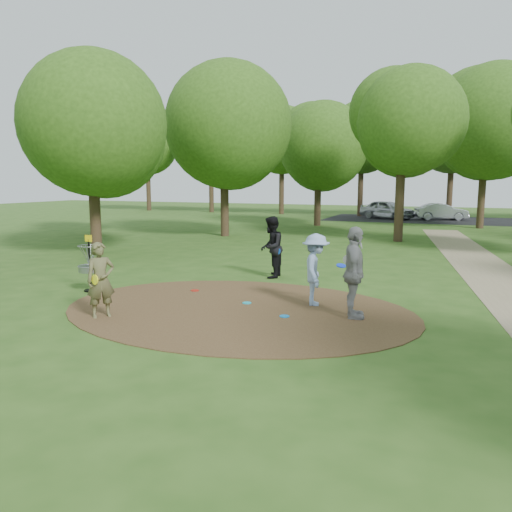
% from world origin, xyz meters
% --- Properties ---
extents(ground, '(100.00, 100.00, 0.00)m').
position_xyz_m(ground, '(0.00, 0.00, 0.00)').
color(ground, '#2D5119').
rests_on(ground, ground).
extents(dirt_clearing, '(8.40, 8.40, 0.02)m').
position_xyz_m(dirt_clearing, '(0.00, 0.00, 0.01)').
color(dirt_clearing, '#47301C').
rests_on(dirt_clearing, ground).
extents(parking_lot, '(14.00, 8.00, 0.01)m').
position_xyz_m(parking_lot, '(2.00, 30.00, 0.00)').
color(parking_lot, black).
rests_on(parking_lot, ground).
extents(player_observer_with_disc, '(0.69, 0.72, 1.67)m').
position_xyz_m(player_observer_with_disc, '(-2.48, -1.72, 0.84)').
color(player_observer_with_disc, brown).
rests_on(player_observer_with_disc, ground).
extents(player_throwing_with_disc, '(1.23, 1.26, 1.74)m').
position_xyz_m(player_throwing_with_disc, '(1.59, 1.08, 0.87)').
color(player_throwing_with_disc, '#89A3CC').
rests_on(player_throwing_with_disc, ground).
extents(player_walking_with_disc, '(0.84, 1.01, 1.91)m').
position_xyz_m(player_walking_with_disc, '(-0.61, 3.95, 0.95)').
color(player_walking_with_disc, black).
rests_on(player_walking_with_disc, ground).
extents(player_waiting_with_disc, '(0.75, 1.26, 2.02)m').
position_xyz_m(player_waiting_with_disc, '(2.67, 0.27, 1.01)').
color(player_waiting_with_disc, gray).
rests_on(player_waiting_with_disc, ground).
extents(disc_ground_cyan, '(0.22, 0.22, 0.02)m').
position_xyz_m(disc_ground_cyan, '(0.01, 0.58, 0.03)').
color(disc_ground_cyan, '#19ACCB').
rests_on(disc_ground_cyan, dirt_clearing).
extents(disc_ground_blue, '(0.22, 0.22, 0.02)m').
position_xyz_m(disc_ground_blue, '(1.25, -0.23, 0.03)').
color(disc_ground_blue, '#0C77CD').
rests_on(disc_ground_blue, dirt_clearing).
extents(disc_ground_red, '(0.22, 0.22, 0.02)m').
position_xyz_m(disc_ground_red, '(-1.85, 1.33, 0.03)').
color(disc_ground_red, red).
rests_on(disc_ground_red, dirt_clearing).
extents(car_left, '(4.61, 3.30, 1.46)m').
position_xyz_m(car_left, '(-0.47, 29.72, 0.73)').
color(car_left, '#A9AAB1').
rests_on(car_left, ground).
extents(car_right, '(4.07, 2.48, 1.27)m').
position_xyz_m(car_right, '(3.51, 30.05, 0.63)').
color(car_right, '#B1B2B9').
rests_on(car_right, ground).
extents(disc_golf_basket, '(0.63, 0.63, 1.54)m').
position_xyz_m(disc_golf_basket, '(-4.50, 0.30, 0.87)').
color(disc_golf_basket, black).
rests_on(disc_golf_basket, ground).
extents(tree_ring, '(37.05, 46.23, 9.79)m').
position_xyz_m(tree_ring, '(1.09, 10.51, 5.31)').
color(tree_ring, '#332316').
rests_on(tree_ring, ground).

